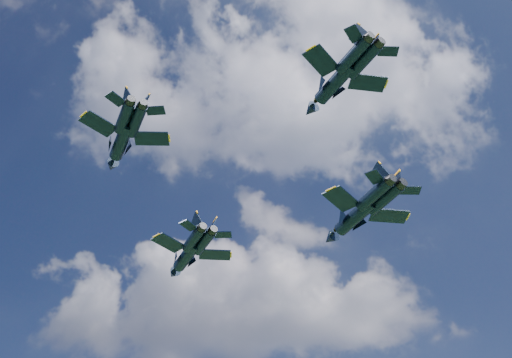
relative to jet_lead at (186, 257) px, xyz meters
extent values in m
cylinder|color=black|center=(0.30, -0.46, -0.08)|extent=(6.51, 8.66, 1.83)
cone|color=black|center=(-2.91, 4.48, -0.08)|extent=(2.89, 3.16, 1.73)
ellipsoid|color=brown|center=(-1.53, 2.35, 0.48)|extent=(2.42, 2.98, 0.83)
cube|color=black|center=(-1.66, -4.15, -0.08)|extent=(4.84, 5.34, 0.18)
cube|color=black|center=(4.47, -0.17, -0.08)|extent=(5.09, 3.48, 0.18)
cube|color=black|center=(2.12, -8.12, -0.08)|extent=(2.51, 2.87, 0.14)
cube|color=black|center=(6.55, -5.24, -0.08)|extent=(2.56, 1.73, 0.14)
cube|color=black|center=(2.96, -6.61, 1.34)|extent=(2.24, 2.20, 3.06)
cube|color=black|center=(4.83, -5.39, 1.34)|extent=(1.74, 2.88, 3.06)
cylinder|color=black|center=(-3.36, -23.57, 2.52)|extent=(5.64, 8.04, 1.67)
cone|color=black|center=(-6.06, -18.93, 2.52)|extent=(2.57, 2.87, 1.57)
ellipsoid|color=brown|center=(-4.89, -20.93, 3.02)|extent=(2.12, 2.74, 0.76)
cube|color=black|center=(-5.30, -26.85, 2.52)|extent=(4.51, 4.84, 0.17)
cube|color=black|center=(0.46, -23.49, 2.52)|extent=(4.56, 2.99, 0.17)
cube|color=black|center=(-2.03, -30.62, 2.52)|extent=(2.35, 2.62, 0.13)
cube|color=black|center=(2.13, -28.20, 2.52)|extent=(2.27, 1.47, 0.13)
cube|color=black|center=(-1.20, -29.28, 3.81)|extent=(1.95, 2.09, 2.79)
cube|color=black|center=(0.56, -28.26, 3.81)|extent=(1.57, 2.66, 2.79)
cylinder|color=black|center=(25.63, -4.79, 1.85)|extent=(7.72, 9.57, 2.06)
cone|color=black|center=(21.73, 0.60, 1.85)|extent=(3.33, 3.56, 1.95)
ellipsoid|color=brown|center=(23.41, -1.73, 2.48)|extent=(2.83, 3.32, 0.94)
cube|color=black|center=(23.63, -9.07, 1.85)|extent=(5.33, 6.05, 0.21)
cube|color=black|center=(30.32, -4.23, 1.85)|extent=(5.84, 4.16, 0.21)
cube|color=black|center=(28.12, -13.32, 1.85)|extent=(2.76, 3.23, 0.16)
cube|color=black|center=(32.95, -9.83, 1.85)|extent=(2.96, 2.08, 0.16)
cube|color=black|center=(28.97, -11.57, 3.46)|extent=(2.64, 2.37, 3.45)
cube|color=black|center=(31.02, -10.09, 3.46)|extent=(1.99, 3.19, 3.45)
cylinder|color=black|center=(23.47, -29.91, 2.68)|extent=(6.15, 7.39, 1.61)
cone|color=black|center=(20.33, -25.77, 2.68)|extent=(2.62, 2.77, 1.52)
ellipsoid|color=brown|center=(21.68, -27.56, 3.17)|extent=(2.25, 2.57, 0.73)
cube|color=black|center=(21.98, -33.28, 2.68)|extent=(4.11, 4.73, 0.16)
cube|color=black|center=(27.12, -29.39, 2.68)|extent=(4.58, 3.33, 0.16)
cube|color=black|center=(25.56, -36.52, 2.68)|extent=(2.12, 2.51, 0.13)
cube|color=black|center=(29.27, -33.71, 2.68)|extent=(2.34, 1.67, 0.13)
cube|color=black|center=(26.20, -35.14, 3.93)|extent=(2.10, 1.80, 2.69)
cube|color=black|center=(27.77, -33.95, 3.93)|extent=(1.56, 2.47, 2.69)
camera|label=1|loc=(20.56, -79.98, -51.94)|focal=45.00mm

